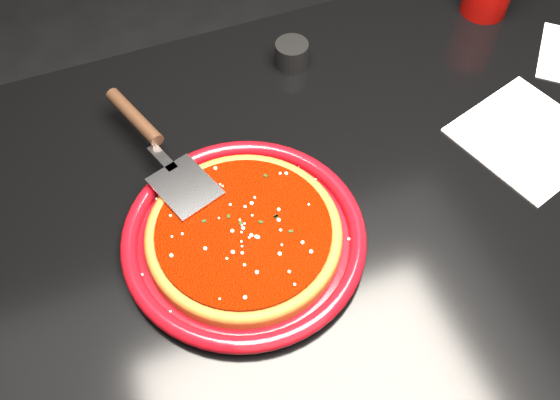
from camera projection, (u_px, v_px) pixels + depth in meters
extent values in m
cube|color=black|center=(336.00, 388.00, 1.44)|extent=(4.00, 4.00, 0.01)
cube|color=black|center=(351.00, 319.00, 1.13)|extent=(1.20, 0.80, 0.75)
cylinder|color=maroon|center=(244.00, 237.00, 0.77)|extent=(0.34, 0.34, 0.02)
cylinder|color=brown|center=(244.00, 235.00, 0.77)|extent=(0.27, 0.27, 0.01)
torus|color=brown|center=(244.00, 233.00, 0.77)|extent=(0.27, 0.27, 0.02)
cylinder|color=#720F00|center=(243.00, 231.00, 0.76)|extent=(0.24, 0.24, 0.01)
cube|color=white|center=(528.00, 137.00, 0.88)|extent=(0.21, 0.21, 0.00)
cylinder|color=black|center=(292.00, 54.00, 0.95)|extent=(0.05, 0.05, 0.04)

